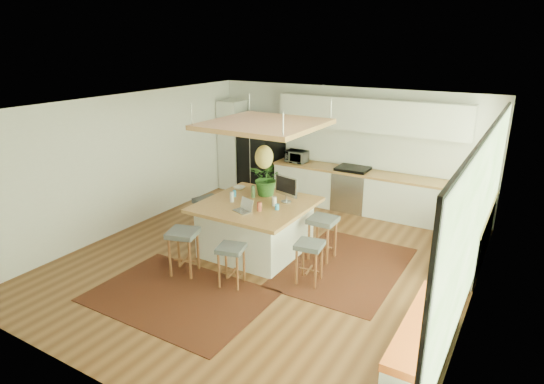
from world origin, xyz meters
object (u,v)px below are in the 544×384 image
Objects in this scene: laptop at (242,205)px; microwave at (297,155)px; fridge at (261,156)px; stool_right_front at (309,262)px; stool_right_back at (322,240)px; island_plant at (267,182)px; island at (256,227)px; monitor at (286,188)px; stool_near_left at (184,254)px; stool_left_side at (210,220)px; stool_near_right at (231,265)px.

microwave is at bearing 120.82° from laptop.
fridge is 2.81× the size of stool_right_front.
stool_right_back is 1.15× the size of island_plant.
island is at bearing -50.13° from fridge.
island_plant is at bearing 173.17° from stool_right_back.
monitor is (0.43, 0.33, 0.72)m from island.
stool_right_back is 1.55× the size of microwave.
stool_near_left is at bearing -106.17° from laptop.
monitor is (0.41, 0.80, 0.14)m from laptop.
stool_left_side is at bearing 177.17° from island.
stool_right_front is 1.91m from island_plant.
stool_right_back is (1.72, 1.65, 0.00)m from stool_near_left.
island_plant is (-1.38, 1.01, 0.84)m from stool_right_front.
stool_near_left is 1.14× the size of stool_near_right.
island_plant is at bearing 102.45° from stool_near_right.
fridge is 6.08× the size of laptop.
fridge is 3.71× the size of monitor.
monitor reaches higher than island.
laptop is at bearing -53.36° from fridge.
microwave is (-0.74, 3.38, 0.04)m from laptop.
laptop is 0.61× the size of monitor.
island is 3.54× the size of monitor.
stool_right_front is at bearing -39.19° from fridge.
stool_near_right is 1.92m from stool_left_side.
stool_right_back is 2.27m from stool_left_side.
fridge is 4.44m from stool_near_left.
stool_right_front is 0.89× the size of stool_right_back.
monitor is at bearing 10.23° from stool_left_side.
stool_left_side is at bearing 166.44° from stool_right_front.
microwave is (0.39, 2.86, 0.74)m from stool_left_side.
stool_right_front reaches higher than stool_near_right.
monitor reaches higher than stool_near_left.
laptop is at bearing 111.78° from stool_near_right.
island is at bearing -74.94° from microwave.
stool_left_side is (-1.10, 0.05, -0.11)m from island.
stool_right_front is at bearing 15.52° from laptop.
fridge is 2.53× the size of stool_near_left.
island_plant reaches higher than stool_near_left.
fridge is 2.89× the size of stool_near_right.
stool_near_right is at bearing -49.75° from laptop.
stool_right_back reaches higher than stool_near_left.
fridge is 3.39m from monitor.
island is 2.76× the size of island_plant.
monitor is 0.50m from island_plant.
monitor is at bearing 58.85° from stool_near_left.
stool_near_left is at bearing -86.65° from microwave.
laptop reaches higher than stool_near_left.
stool_near_left is 1.24m from laptop.
stool_near_left is (-0.56, -1.31, -0.11)m from island.
fridge is at bearing 131.40° from stool_right_front.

